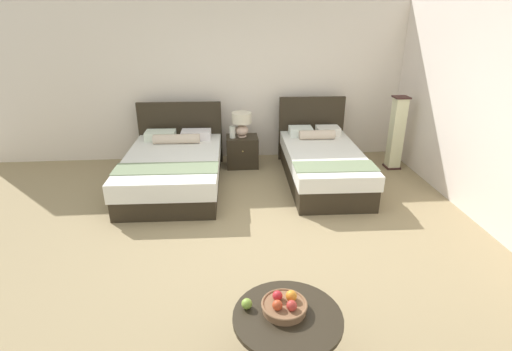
% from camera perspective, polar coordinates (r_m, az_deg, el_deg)
% --- Properties ---
extents(ground_plane, '(9.32, 9.37, 0.02)m').
position_cam_1_polar(ground_plane, '(4.79, 0.26, -8.73)').
color(ground_plane, '#97835E').
extents(wall_back, '(9.32, 0.12, 2.69)m').
position_cam_1_polar(wall_back, '(7.06, -1.83, 13.39)').
color(wall_back, silver).
rests_on(wall_back, ground).
extents(wall_side_right, '(0.12, 4.97, 2.69)m').
position_cam_1_polar(wall_side_right, '(5.63, 30.59, 7.85)').
color(wall_side_right, silver).
rests_on(wall_side_right, ground).
extents(bed_near_window, '(1.46, 2.24, 1.08)m').
position_cam_1_polar(bed_near_window, '(6.10, -11.81, 1.12)').
color(bed_near_window, '#2C2419').
rests_on(bed_near_window, ground).
extents(bed_near_corner, '(1.19, 2.24, 1.13)m').
position_cam_1_polar(bed_near_corner, '(6.23, 9.55, 1.84)').
color(bed_near_corner, '#2C2419').
rests_on(bed_near_corner, ground).
extents(nightstand, '(0.53, 0.45, 0.53)m').
position_cam_1_polar(nightstand, '(6.76, -2.01, 3.51)').
color(nightstand, '#2C2419').
rests_on(nightstand, ground).
extents(table_lamp, '(0.33, 0.33, 0.41)m').
position_cam_1_polar(table_lamp, '(6.63, -2.08, 7.78)').
color(table_lamp, beige).
rests_on(table_lamp, nightstand).
extents(vase, '(0.10, 0.10, 0.20)m').
position_cam_1_polar(vase, '(6.61, -3.43, 6.32)').
color(vase, silver).
rests_on(vase, nightstand).
extents(coffee_table, '(0.80, 0.80, 0.46)m').
position_cam_1_polar(coffee_table, '(3.11, 4.55, -21.32)').
color(coffee_table, '#2C2419').
rests_on(coffee_table, ground).
extents(fruit_bowl, '(0.34, 0.34, 0.14)m').
position_cam_1_polar(fruit_bowl, '(3.03, 4.14, -18.26)').
color(fruit_bowl, brown).
rests_on(fruit_bowl, coffee_table).
extents(loose_apple, '(0.08, 0.08, 0.08)m').
position_cam_1_polar(loose_apple, '(3.05, -1.34, -18.10)').
color(loose_apple, '#80A33B').
rests_on(loose_apple, coffee_table).
extents(floor_lamp_corner, '(0.24, 0.24, 1.22)m').
position_cam_1_polar(floor_lamp_corner, '(6.98, 19.68, 5.79)').
color(floor_lamp_corner, '#3B201E').
rests_on(floor_lamp_corner, ground).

